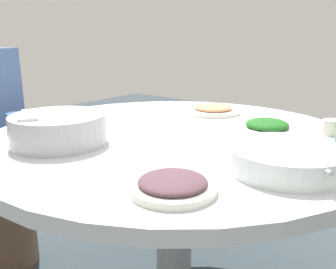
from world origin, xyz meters
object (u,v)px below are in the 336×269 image
object	(u,v)px
dish_greens	(267,127)
dish_eggplant	(173,185)
tea_cup_far	(17,123)
soup_bowl	(286,159)
rice_bowl	(59,129)
dish_shrimp	(213,110)
round_dining_table	(174,163)
tea_cup_near	(332,127)
dish_noodles	(75,114)

from	to	relation	value
dish_greens	dish_eggplant	xyz separation A→B (m)	(-0.60, -0.05, -0.00)
dish_eggplant	tea_cup_far	distance (m)	0.75
soup_bowl	tea_cup_far	xyz separation A→B (m)	(-0.23, 0.88, 0.01)
soup_bowl	dish_greens	xyz separation A→B (m)	(0.31, 0.19, -0.01)
rice_bowl	dish_greens	world-z (taller)	rice_bowl
soup_bowl	dish_shrimp	world-z (taller)	soup_bowl
dish_shrimp	dish_greens	size ratio (longest dim) A/B	1.12
soup_bowl	dish_greens	distance (m)	0.37
round_dining_table	dish_eggplant	xyz separation A→B (m)	(-0.38, -0.29, 0.12)
dish_shrimp	dish_eggplant	bearing A→B (deg)	-153.86
dish_shrimp	tea_cup_near	distance (m)	0.51
round_dining_table	dish_greens	xyz separation A→B (m)	(0.21, -0.24, 0.13)
soup_bowl	tea_cup_near	size ratio (longest dim) A/B	4.71
dish_greens	tea_cup_far	xyz separation A→B (m)	(-0.54, 0.69, 0.01)
round_dining_table	soup_bowl	bearing A→B (deg)	-102.90
dish_noodles	tea_cup_far	size ratio (longest dim) A/B	3.53
dish_noodles	tea_cup_near	bearing A→B (deg)	-65.66
tea_cup_far	dish_eggplant	bearing A→B (deg)	-94.44
soup_bowl	dish_noodles	distance (m)	0.89
round_dining_table	tea_cup_far	size ratio (longest dim) A/B	19.07
tea_cup_far	soup_bowl	bearing A→B (deg)	-75.58
round_dining_table	rice_bowl	bearing A→B (deg)	146.29
dish_shrimp	tea_cup_far	distance (m)	0.80
round_dining_table	dish_noodles	distance (m)	0.48
dish_eggplant	tea_cup_far	size ratio (longest dim) A/B	2.86
round_dining_table	tea_cup_near	xyz separation A→B (m)	(0.33, -0.43, 0.13)
rice_bowl	tea_cup_near	xyz separation A→B (m)	(0.65, -0.64, -0.02)
round_dining_table	dish_shrimp	distance (m)	0.41
rice_bowl	tea_cup_near	bearing A→B (deg)	-44.45
rice_bowl	tea_cup_far	xyz separation A→B (m)	(-0.01, 0.24, -0.02)
tea_cup_far	dish_shrimp	bearing A→B (deg)	-27.53
round_dining_table	dish_noodles	world-z (taller)	dish_noodles
tea_cup_near	tea_cup_far	bearing A→B (deg)	126.94
tea_cup_near	soup_bowl	bearing A→B (deg)	-178.95
rice_bowl	dish_shrimp	size ratio (longest dim) A/B	1.28
rice_bowl	soup_bowl	distance (m)	0.68
soup_bowl	dish_eggplant	size ratio (longest dim) A/B	1.54
dish_shrimp	tea_cup_near	world-z (taller)	tea_cup_near
dish_shrimp	tea_cup_far	bearing A→B (deg)	152.47
dish_noodles	dish_eggplant	bearing A→B (deg)	-112.66
rice_bowl	dish_noodles	bearing A→B (deg)	44.86
round_dining_table	soup_bowl	distance (m)	0.47
round_dining_table	tea_cup_near	bearing A→B (deg)	-52.05
dish_shrimp	dish_eggplant	distance (m)	0.85
dish_greens	dish_noodles	world-z (taller)	dish_greens
dish_noodles	dish_greens	bearing A→B (deg)	-68.16
dish_greens	rice_bowl	bearing A→B (deg)	139.37
dish_noodles	tea_cup_far	world-z (taller)	tea_cup_far
round_dining_table	soup_bowl	world-z (taller)	soup_bowl
dish_noodles	round_dining_table	bearing A→B (deg)	-81.48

